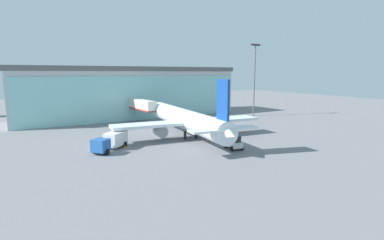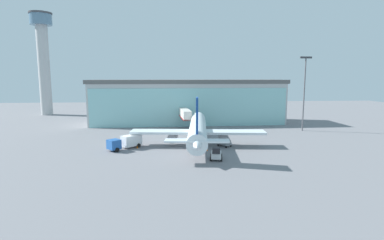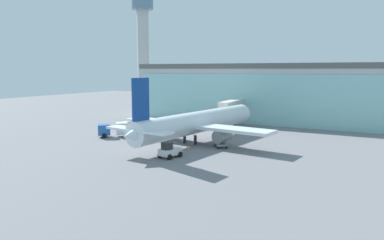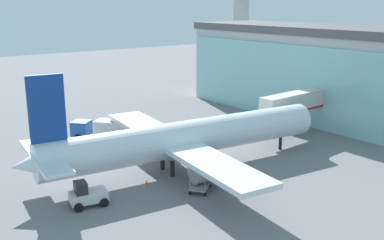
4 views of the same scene
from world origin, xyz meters
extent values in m
plane|color=slate|center=(0.00, 0.00, 0.00)|extent=(240.00, 240.00, 0.00)
cube|color=#BCBCBC|center=(0.00, 36.78, 6.36)|extent=(60.40, 15.46, 12.73)
cube|color=#91CECF|center=(0.12, 29.41, 5.73)|extent=(58.96, 1.29, 11.45)
cube|color=#595959|center=(0.00, 36.78, 13.33)|extent=(61.61, 15.77, 1.20)
cube|color=beige|center=(-1.78, 25.56, 4.61)|extent=(3.28, 15.03, 2.40)
cube|color=red|center=(-1.78, 25.56, 3.56)|extent=(3.33, 15.04, 0.30)
cylinder|color=#4C4C51|center=(-2.19, 31.14, 1.71)|extent=(0.70, 0.70, 3.41)
cylinder|color=#B8B8B8|center=(-54.11, 62.16, 17.13)|extent=(4.28, 4.28, 34.26)
cylinder|color=slate|center=(-54.11, 62.16, 36.26)|extent=(7.93, 7.93, 4.00)
cylinder|color=#3F3F44|center=(-54.11, 62.16, 38.56)|extent=(8.33, 8.33, 0.60)
cylinder|color=#59595E|center=(30.72, 20.03, 9.86)|extent=(0.36, 0.36, 19.72)
cube|color=#333338|center=(30.72, 20.03, 19.97)|extent=(3.20, 0.40, 0.50)
cylinder|color=white|center=(0.12, 5.34, 3.46)|extent=(7.06, 32.05, 3.72)
cone|color=white|center=(1.80, 21.17, 3.46)|extent=(4.02, 3.38, 3.72)
cone|color=white|center=(-1.56, -10.49, 3.46)|extent=(3.75, 4.33, 3.35)
cube|color=white|center=(-0.05, 3.76, 3.09)|extent=(29.02, 7.21, 0.50)
cube|color=white|center=(-1.46, -9.49, 4.02)|extent=(11.19, 3.55, 0.30)
cube|color=navy|center=(-1.40, -9.00, 8.34)|extent=(0.70, 3.22, 6.04)
cylinder|color=gray|center=(-5.43, 4.83, 1.74)|extent=(2.43, 3.40, 2.10)
cylinder|color=gray|center=(5.43, 3.68, 1.74)|extent=(2.43, 3.40, 2.10)
cylinder|color=black|center=(-1.27, 2.88, 0.80)|extent=(0.50, 0.50, 1.60)
cylinder|color=black|center=(0.96, 2.64, 0.80)|extent=(0.50, 0.50, 1.60)
cylinder|color=black|center=(1.48, 18.19, 0.80)|extent=(0.40, 0.40, 1.60)
cube|color=#2659A5|center=(-17.25, 0.52, 1.40)|extent=(3.11, 3.11, 1.90)
cube|color=white|center=(-14.11, 3.31, 1.55)|extent=(4.45, 4.30, 2.20)
cylinder|color=black|center=(-16.52, -0.30, 0.45)|extent=(0.87, 0.82, 0.90)
cylinder|color=black|center=(-17.98, 1.34, 0.45)|extent=(0.87, 0.82, 0.90)
cylinder|color=black|center=(-12.63, 3.15, 0.45)|extent=(0.87, 0.82, 0.90)
cylinder|color=black|center=(-14.09, 4.79, 0.45)|extent=(0.87, 0.82, 0.90)
cube|color=gray|center=(5.61, 2.72, 0.52)|extent=(2.98, 3.19, 0.16)
cylinder|color=black|center=(4.35, 3.17, 0.22)|extent=(0.36, 0.42, 0.44)
cylinder|color=gray|center=(4.35, 3.17, 1.05)|extent=(0.08, 0.08, 0.90)
cylinder|color=black|center=(5.49, 4.05, 0.22)|extent=(0.36, 0.42, 0.44)
cylinder|color=gray|center=(5.49, 4.05, 1.05)|extent=(0.08, 0.08, 0.90)
cylinder|color=black|center=(5.73, 1.40, 0.22)|extent=(0.36, 0.42, 0.44)
cylinder|color=gray|center=(5.73, 1.40, 1.05)|extent=(0.08, 0.08, 0.90)
cylinder|color=black|center=(6.87, 2.28, 0.22)|extent=(0.36, 0.42, 0.44)
cylinder|color=gray|center=(6.87, 2.28, 1.05)|extent=(0.08, 0.08, 0.90)
cube|color=silver|center=(2.26, -7.15, 0.85)|extent=(2.33, 3.46, 0.90)
cube|color=#26262B|center=(2.15, -7.78, 1.80)|extent=(1.55, 1.23, 1.00)
cylinder|color=black|center=(1.57, -5.89, 0.40)|extent=(0.48, 0.85, 0.80)
cylinder|color=black|center=(3.34, -6.20, 0.40)|extent=(0.48, 0.85, 0.80)
cylinder|color=black|center=(1.18, -8.10, 0.40)|extent=(0.48, 0.85, 0.80)
cylinder|color=black|center=(2.95, -8.41, 0.40)|extent=(0.48, 0.85, 0.80)
cone|color=orange|center=(1.40, -0.71, 0.28)|extent=(0.36, 0.36, 0.55)
cone|color=orange|center=(-12.87, 2.61, 0.28)|extent=(0.36, 0.36, 0.55)
camera|label=1|loc=(-27.59, -44.73, 12.34)|focal=28.00mm
camera|label=2|loc=(-6.19, -59.17, 14.79)|focal=28.00mm
camera|label=3|loc=(30.78, -51.20, 12.51)|focal=35.00mm
camera|label=4|loc=(37.06, -21.54, 17.37)|focal=42.00mm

